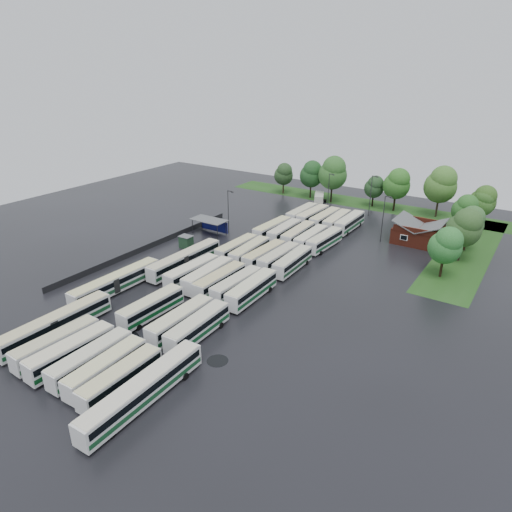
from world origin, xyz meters
The scene contains 61 objects.
ground centered at (0.00, 0.00, 0.00)m, with size 160.00×160.00×0.00m, color black.
brick_building centered at (24.00, 42.77, 1.87)m, with size 10.07×8.60×5.39m.
wash_shed centered at (-17.20, 22.02, 2.99)m, with size 8.20×4.20×3.58m.
utility_hut centered at (-16.20, 12.60, 1.32)m, with size 2.70×2.20×2.62m.
grass_strip_north centered at (2.00, 64.80, 0.01)m, with size 80.00×10.00×0.01m, color #1D4714.
grass_strip_east centered at (34.00, 42.80, 0.01)m, with size 10.00×50.00×0.01m, color #1D4714.
west_fence centered at (-22.20, 8.00, 0.60)m, with size 0.10×50.00×1.20m, color #2D2D30.
bus_r0c0 centered at (-4.38, -26.28, 1.82)m, with size 2.97×11.98×3.31m.
bus_r0c1 centered at (-1.22, -26.34, 1.84)m, with size 2.94×12.11×3.35m.
bus_r0c2 centered at (2.18, -25.92, 1.80)m, with size 2.70×11.80×3.27m.
bus_r0c3 centered at (5.21, -26.04, 1.76)m, with size 2.87×11.60×3.21m.
bus_r0c4 centered at (8.21, -26.34, 1.75)m, with size 2.62×11.48×3.18m.
bus_r1c1 centered at (-1.27, -12.09, 1.79)m, with size 2.72×11.72×3.25m.
bus_r1c3 centered at (5.30, -12.71, 1.85)m, with size 2.62×12.09×3.36m.
bus_r1c4 centered at (8.43, -12.57, 1.83)m, with size 2.89×12.00×3.32m.
bus_r2c0 centered at (-4.37, 0.95, 1.84)m, with size 3.04×12.10×3.34m.
bus_r2c1 centered at (-1.05, 1.36, 1.83)m, with size 2.88×12.05×3.33m.
bus_r2c2 centered at (1.87, 0.97, 1.80)m, with size 2.68×11.82×3.28m.
bus_r2c3 centered at (5.22, 1.27, 1.77)m, with size 2.84×11.63×3.22m.
bus_r2c4 centered at (8.33, 1.14, 1.85)m, with size 2.87×12.16×3.37m.
bus_r3c0 centered at (-4.51, 14.72, 1.75)m, with size 2.61×11.47×3.18m.
bus_r3c1 centered at (-1.21, 14.59, 1.79)m, with size 2.92×11.78×3.25m.
bus_r3c2 centered at (2.19, 14.62, 1.79)m, with size 2.93×11.80×3.26m.
bus_r3c3 centered at (5.21, 15.09, 1.78)m, with size 2.78×11.71×3.24m.
bus_r3c4 centered at (8.32, 14.96, 1.78)m, with size 2.80×11.67×3.23m.
bus_r4c0 centered at (-4.46, 28.34, 1.84)m, with size 3.03×12.11×3.35m.
bus_r4c1 centered at (-1.39, 28.56, 1.77)m, with size 2.65×11.62×3.22m.
bus_r4c2 centered at (2.11, 28.54, 1.80)m, with size 2.82×11.85×3.28m.
bus_r4c3 centered at (5.39, 28.13, 1.76)m, with size 2.46×11.51×3.20m.
bus_r4c4 centered at (8.44, 28.43, 1.78)m, with size 3.06×11.73×3.24m.
bus_r5c0 centered at (-4.25, 41.98, 1.82)m, with size 2.68×11.94×3.31m.
bus_r5c1 centered at (-1.30, 41.99, 1.83)m, with size 3.09×12.04×3.32m.
bus_r5c2 centered at (2.16, 41.65, 1.80)m, with size 2.74×11.84×3.28m.
bus_r5c3 centered at (5.24, 41.71, 1.78)m, with size 2.78×11.71×3.24m.
bus_r5c4 centered at (8.30, 42.09, 1.84)m, with size 2.60×12.05×3.35m.
artic_bus_west_a centered at (-9.00, -23.29, 1.80)m, with size 2.62×17.55×3.25m.
artic_bus_west_b centered at (-9.18, 4.41, 1.83)m, with size 2.80×17.87×3.31m.
artic_bus_west_c centered at (-12.36, -9.41, 1.82)m, with size 2.76×17.71×3.28m.
artic_bus_east centered at (12.07, -26.41, 1.84)m, with size 2.98×17.93×3.32m.
minibus centered at (-7.34, 57.77, 1.57)m, with size 4.79×6.88×2.83m.
tree_north_0 centered at (-21.02, 61.54, 5.98)m, with size 5.61×5.61×9.30m.
tree_north_1 centered at (-12.14, 62.00, 7.03)m, with size 6.60×6.60×10.92m.
tree_north_2 centered at (-5.09, 61.02, 8.44)m, with size 7.92×7.92×13.12m.
tree_north_3 centered at (6.11, 63.45, 5.56)m, with size 5.22×5.22×8.65m.
tree_north_4 centered at (12.27, 62.77, 7.41)m, with size 6.95×6.95×11.52m.
tree_north_5 centered at (22.90, 63.67, 8.51)m, with size 7.98×7.98×13.22m.
tree_north_6 centered at (33.12, 61.09, 6.31)m, with size 5.92×5.92×9.80m.
tree_east_0 centered at (32.47, 27.46, 6.32)m, with size 5.94×5.94×9.84m.
tree_east_1 centered at (33.66, 37.15, 7.06)m, with size 6.62×6.62×10.97m.
tree_east_2 centered at (33.53, 43.59, 6.30)m, with size 5.92×5.92×9.80m.
tree_east_3 centered at (30.79, 53.77, 6.06)m, with size 5.69×5.69×9.42m.
tree_east_4 centered at (33.18, 61.44, 6.59)m, with size 6.18×6.18×10.24m.
lamp_post_ne centered at (17.17, 38.77, 6.03)m, with size 1.60×0.31×10.39m.
lamp_post_nw centered at (-13.77, 24.60, 5.90)m, with size 1.56×0.30×10.16m.
lamp_post_back_w centered at (-2.64, 53.57, 5.72)m, with size 1.52×0.30×9.86m.
lamp_post_back_e centered at (8.38, 54.81, 6.10)m, with size 1.62×0.32×10.51m.
puddle_0 centered at (-0.57, -19.45, 0.00)m, with size 5.99×5.99×0.01m, color black.
puddle_1 centered at (6.23, -21.15, 0.00)m, with size 4.06×4.06×0.01m, color black.
puddle_2 centered at (-6.93, 2.92, 0.00)m, with size 4.56×4.56×0.01m, color black.
puddle_3 centered at (3.49, 0.39, 0.00)m, with size 3.82×3.82×0.01m, color black.
puddle_4 centered at (14.11, -15.42, 0.00)m, with size 2.89×2.89×0.01m, color black.
Camera 1 is at (45.96, -54.19, 36.22)m, focal length 32.00 mm.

